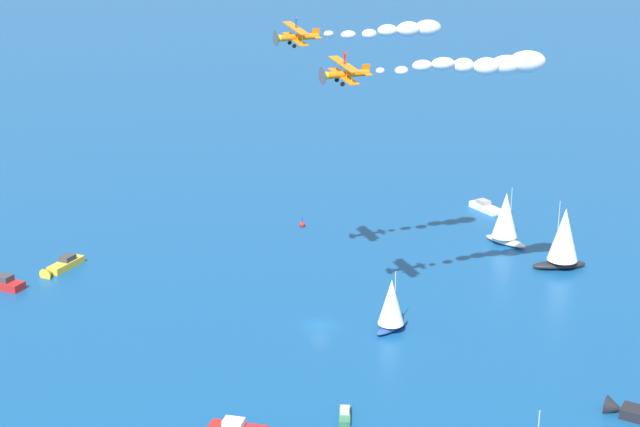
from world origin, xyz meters
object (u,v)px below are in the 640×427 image
at_px(motorboat_outer_ring_b, 345,418).
at_px(wingwalker_lead, 345,57).
at_px(sailboat_trailing, 564,238).
at_px(sailboat_outer_ring_e, 391,305).
at_px(sailboat_ahead, 505,218).
at_px(motorboat_near_centre, 489,209).
at_px(biplane_lead, 344,73).
at_px(marker_buoy, 302,225).
at_px(wingwalker_wingman, 296,21).
at_px(biplane_wingman, 296,36).
at_px(motorboat_far_port, 61,266).

relative_size(motorboat_outer_ring_b, wingwalker_lead, 2.85).
height_order(sailboat_trailing, sailboat_outer_ring_e, sailboat_trailing).
bearing_deg(sailboat_ahead, motorboat_near_centre, -36.72).
height_order(sailboat_trailing, biplane_lead, biplane_lead).
bearing_deg(biplane_lead, wingwalker_lead, 164.95).
xyz_separation_m(sailboat_trailing, sailboat_ahead, (14.28, -0.87, -0.55)).
relative_size(marker_buoy, wingwalker_wingman, 1.18).
bearing_deg(marker_buoy, motorboat_outer_ring_b, 149.24).
distance_m(sailboat_ahead, biplane_lead, 63.21).
height_order(motorboat_near_centre, biplane_wingman, biplane_wingman).
distance_m(motorboat_far_port, wingwalker_lead, 69.68).
height_order(motorboat_far_port, biplane_lead, biplane_lead).
height_order(biplane_lead, biplane_wingman, biplane_wingman).
bearing_deg(sailboat_trailing, biplane_wingman, 73.05).
bearing_deg(wingwalker_wingman, marker_buoy, -35.83).
bearing_deg(sailboat_outer_ring_e, motorboat_far_port, 30.65).
relative_size(marker_buoy, biplane_wingman, 0.28).
distance_m(biplane_lead, biplane_wingman, 17.13).
relative_size(motorboat_outer_ring_b, biplane_lead, 0.68).
xyz_separation_m(biplane_lead, wingwalker_lead, (-0.28, 0.07, 2.17)).
height_order(motorboat_near_centre, sailboat_ahead, sailboat_ahead).
height_order(motorboat_outer_ring_b, sailboat_outer_ring_e, sailboat_outer_ring_e).
height_order(motorboat_outer_ring_b, marker_buoy, marker_buoy).
height_order(sailboat_ahead, motorboat_outer_ring_b, sailboat_ahead).
height_order(sailboat_outer_ring_e, biplane_wingman, biplane_wingman).
bearing_deg(biplane_lead, marker_buoy, -28.86).
relative_size(motorboat_far_port, biplane_lead, 1.22).
relative_size(marker_buoy, biplane_lead, 0.28).
height_order(motorboat_far_port, motorboat_outer_ring_b, motorboat_far_port).
distance_m(motorboat_outer_ring_b, marker_buoy, 72.45).
height_order(motorboat_far_port, sailboat_ahead, sailboat_ahead).
distance_m(wingwalker_lead, wingwalker_wingman, 17.13).
relative_size(motorboat_near_centre, wingwalker_lead, 5.30).
height_order(sailboat_trailing, wingwalker_wingman, wingwalker_wingman).
relative_size(motorboat_near_centre, sailboat_outer_ring_e, 1.03).
bearing_deg(biplane_lead, sailboat_outer_ring_e, -85.49).
bearing_deg(sailboat_ahead, wingwalker_wingman, 90.84).
height_order(sailboat_ahead, marker_buoy, sailboat_ahead).
xyz_separation_m(sailboat_trailing, marker_buoy, (43.93, 23.71, -5.19)).
xyz_separation_m(sailboat_outer_ring_e, biplane_lead, (-0.77, 9.70, 35.29)).
relative_size(motorboat_far_port, sailboat_trailing, 0.75).
distance_m(sailboat_trailing, sailboat_outer_ring_e, 39.73).
bearing_deg(motorboat_outer_ring_b, motorboat_far_port, 7.86).
height_order(sailboat_ahead, biplane_lead, biplane_lead).
bearing_deg(wingwalker_lead, wingwalker_wingman, -13.06).
distance_m(sailboat_ahead, marker_buoy, 38.79).
distance_m(sailboat_trailing, wingwalker_lead, 61.26).
relative_size(motorboat_outer_ring_b, marker_buoy, 2.42).
height_order(marker_buoy, biplane_lead, biplane_lead).
bearing_deg(wingwalker_lead, motorboat_far_port, 21.53).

